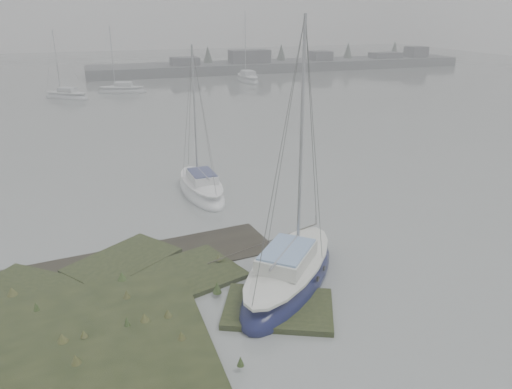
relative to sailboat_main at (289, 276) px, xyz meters
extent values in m
plane|color=slate|center=(-1.49, 29.01, -0.31)|extent=(160.00, 160.00, 0.00)
cube|color=#4C4F51|center=(24.51, 61.01, 0.29)|extent=(60.00, 8.00, 1.60)
cube|color=#424247|center=(8.51, 60.01, 1.09)|extent=(4.00, 3.00, 2.20)
cube|color=#424247|center=(18.51, 60.01, 1.49)|extent=(6.00, 3.00, 3.00)
cube|color=#424247|center=(30.51, 60.01, 1.24)|extent=(3.00, 3.00, 2.50)
cube|color=#424247|center=(42.51, 60.01, 0.99)|extent=(5.00, 3.00, 2.00)
cube|color=#424247|center=(48.51, 60.01, 1.39)|extent=(3.00, 3.00, 2.80)
cone|color=#384238|center=(12.51, 62.01, 1.89)|extent=(2.00, 2.00, 3.50)
cone|color=#384238|center=(24.51, 62.01, 1.89)|extent=(2.00, 2.00, 3.50)
cone|color=#384238|center=(36.51, 62.01, 1.89)|extent=(2.00, 2.00, 3.50)
cone|color=#384238|center=(45.51, 62.01, 1.89)|extent=(2.00, 2.00, 3.50)
ellipsoid|color=#0B0F36|center=(0.01, 0.01, -0.19)|extent=(6.40, 6.70, 1.70)
ellipsoid|color=silver|center=(0.01, 0.01, 0.49)|extent=(5.46, 5.73, 0.48)
cube|color=silver|center=(-0.19, -0.21, 0.91)|extent=(2.72, 2.78, 0.50)
cube|color=#7A99C3|center=(-0.19, -0.21, 1.19)|extent=(2.51, 2.56, 0.08)
cylinder|color=#939399|center=(0.62, 0.67, 4.83)|extent=(0.11, 0.11, 7.98)
cylinder|color=#939399|center=(-0.33, -0.36, 1.19)|extent=(1.95, 2.12, 0.09)
ellipsoid|color=white|center=(-0.81, 10.14, -0.21)|extent=(2.14, 5.88, 1.41)
ellipsoid|color=silver|center=(-0.81, 10.14, 0.36)|extent=(1.73, 5.12, 0.40)
cube|color=silver|center=(-0.80, 9.89, 0.71)|extent=(1.32, 2.04, 0.41)
cube|color=#1A204F|center=(-0.80, 9.89, 0.94)|extent=(1.23, 1.87, 0.07)
cylinder|color=#939399|center=(-0.84, 10.89, 3.97)|extent=(0.09, 0.09, 6.64)
cylinder|color=#939399|center=(-0.79, 9.73, 0.94)|extent=(0.17, 2.32, 0.07)
ellipsoid|color=silver|center=(-7.87, 43.99, -0.21)|extent=(5.39, 4.83, 1.33)
ellipsoid|color=silver|center=(-7.87, 43.99, 0.32)|extent=(4.62, 4.11, 0.38)
cube|color=silver|center=(-7.68, 43.85, 0.65)|extent=(2.20, 2.09, 0.39)
cube|color=silver|center=(-7.68, 43.85, 0.87)|extent=(2.03, 1.93, 0.06)
cylinder|color=#939399|center=(-8.42, 44.43, 3.72)|extent=(0.09, 0.09, 6.25)
cylinder|color=#939399|center=(-7.56, 43.75, 0.87)|extent=(1.75, 1.42, 0.07)
ellipsoid|color=#AFB6BA|center=(14.96, 50.23, -0.19)|extent=(2.32, 6.77, 1.63)
ellipsoid|color=silver|center=(14.96, 50.23, 0.46)|extent=(1.86, 5.89, 0.46)
cube|color=silver|center=(14.95, 49.94, 0.87)|extent=(1.48, 2.33, 0.48)
cube|color=silver|center=(14.95, 49.94, 1.14)|extent=(1.38, 2.14, 0.08)
cylinder|color=#939399|center=(14.97, 51.10, 4.65)|extent=(0.11, 0.11, 7.69)
cylinder|color=#939399|center=(14.95, 49.75, 1.14)|extent=(0.13, 2.69, 0.09)
ellipsoid|color=#AEB3B8|center=(-1.82, 46.04, -0.21)|extent=(5.94, 3.41, 1.37)
ellipsoid|color=silver|center=(-1.82, 46.04, 0.34)|extent=(5.13, 2.85, 0.39)
cube|color=silver|center=(-1.59, 45.97, 0.68)|extent=(2.20, 1.72, 0.40)
cube|color=silver|center=(-1.59, 45.97, 0.90)|extent=(2.02, 1.60, 0.06)
cylinder|color=#939399|center=(-2.52, 46.25, 3.84)|extent=(0.09, 0.09, 6.45)
cylinder|color=#939399|center=(-1.44, 45.92, 0.90)|extent=(2.18, 0.73, 0.07)
camera|label=1|loc=(-6.23, -14.38, 8.98)|focal=35.00mm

